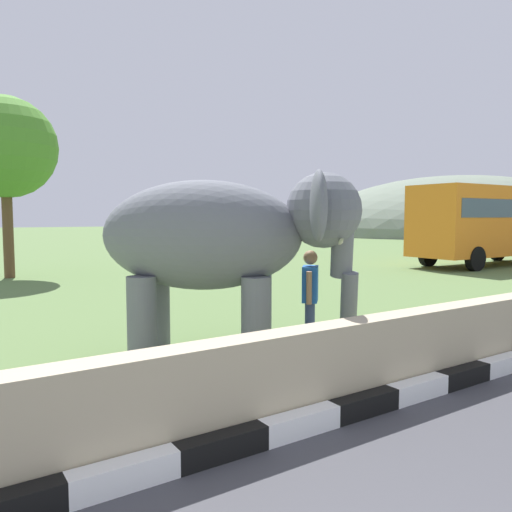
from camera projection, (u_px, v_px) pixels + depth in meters
name	position (u px, v px, depth m)	size (l,w,h in m)	color
striped_curb	(176.00, 460.00, 4.22)	(16.20, 0.20, 0.24)	white
barrier_parapet	(352.00, 363.00, 5.73)	(28.00, 0.36, 1.00)	tan
elephant	(226.00, 238.00, 7.65)	(3.94, 3.63, 2.87)	slate
person_handler	(310.00, 295.00, 8.03)	(0.50, 0.53, 1.66)	navy
bus_orange	(489.00, 219.00, 22.24)	(8.35, 2.68, 3.50)	orange
tree_distant	(5.00, 148.00, 17.45)	(3.58, 3.58, 6.44)	brown
hill_east	(461.00, 234.00, 63.61)	(42.48, 33.98, 14.70)	slate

